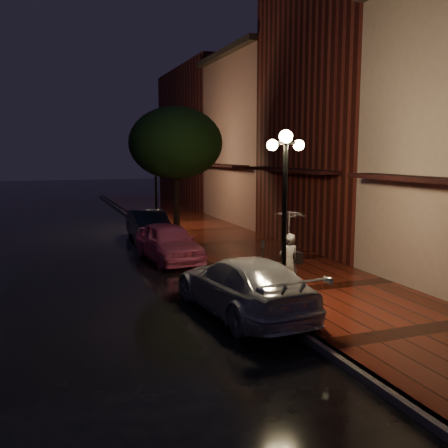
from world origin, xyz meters
name	(u,v)px	position (x,y,z in m)	size (l,w,h in m)	color
ground	(206,270)	(0.00, 0.00, 0.00)	(120.00, 120.00, 0.00)	black
sidewalk	(266,262)	(2.25, 0.00, 0.07)	(4.50, 60.00, 0.15)	#45160C
curb	(206,267)	(0.00, 0.00, 0.07)	(0.25, 60.00, 0.15)	#595451
storefront_mid	(352,114)	(7.00, 2.00, 5.50)	(5.00, 8.00, 11.00)	#511914
storefront_far	(268,142)	(7.00, 10.00, 4.50)	(5.00, 8.00, 9.00)	#8C5951
storefront_extra	(210,138)	(7.00, 20.00, 5.00)	(5.00, 12.00, 10.00)	#511914
streetlamp_near	(285,208)	(0.35, -5.00, 2.60)	(0.96, 0.36, 4.31)	black
streetlamp_far	(156,179)	(0.35, 9.00, 2.60)	(0.96, 0.36, 4.31)	black
street_tree	(176,145)	(0.61, 5.99, 4.24)	(4.16, 4.16, 5.80)	black
pink_car	(169,242)	(-0.83, 1.84, 0.70)	(1.65, 4.10, 1.40)	#E45D8F
navy_car	(149,225)	(-0.60, 6.34, 0.68)	(1.44, 4.14, 1.36)	black
silver_car	(243,285)	(-0.60, -4.71, 0.71)	(1.98, 4.86, 1.41)	#B0AEB6
woman_with_umbrella	(289,238)	(1.17, -3.72, 1.63)	(0.93, 0.95, 2.23)	white
parking_meter	(263,256)	(1.00, -2.38, 0.86)	(0.13, 0.11, 1.17)	black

